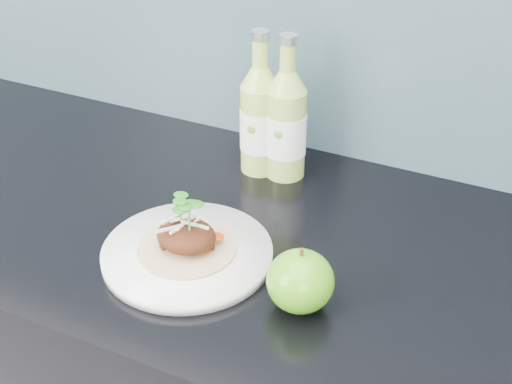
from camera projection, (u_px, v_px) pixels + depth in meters
dinner_plate at (187, 254)px, 1.02m from camera, size 0.31×0.31×0.02m
pork_taco at (186, 233)px, 1.00m from camera, size 0.14×0.14×0.10m
green_apple at (300, 281)px, 0.91m from camera, size 0.10×0.10×0.09m
cider_bottle_left at (260, 120)px, 1.18m from camera, size 0.09×0.09×0.25m
cider_bottle_right at (286, 124)px, 1.17m from camera, size 0.08×0.08×0.25m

